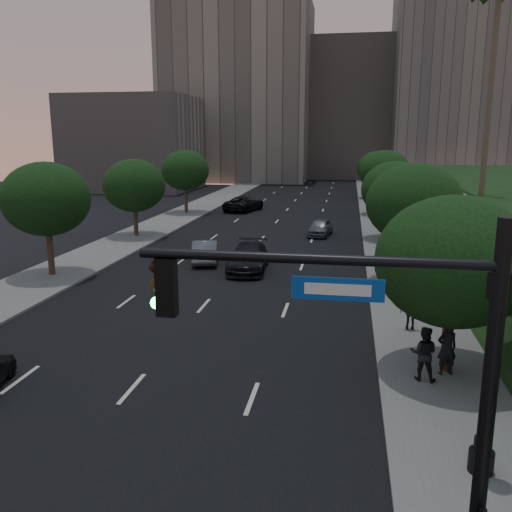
% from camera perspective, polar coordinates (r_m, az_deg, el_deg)
% --- Properties ---
extents(ground, '(160.00, 160.00, 0.00)m').
position_cam_1_polar(ground, '(14.85, -20.84, -21.48)').
color(ground, black).
rests_on(ground, ground).
extents(road_surface, '(16.00, 140.00, 0.02)m').
position_cam_1_polar(road_surface, '(41.79, 0.22, 1.34)').
color(road_surface, black).
rests_on(road_surface, ground).
extents(sidewalk_right, '(4.50, 140.00, 0.15)m').
position_cam_1_polar(sidewalk_right, '(41.37, 14.36, 0.92)').
color(sidewalk_right, slate).
rests_on(sidewalk_right, ground).
extents(sidewalk_left, '(4.50, 140.00, 0.15)m').
position_cam_1_polar(sidewalk_left, '(44.60, -12.89, 1.82)').
color(sidewalk_left, slate).
rests_on(sidewalk_left, ground).
extents(parapet_wall, '(0.35, 90.00, 0.70)m').
position_cam_1_polar(parapet_wall, '(39.20, 19.69, 6.29)').
color(parapet_wall, slate).
rests_on(parapet_wall, embankment).
extents(office_block_left, '(26.00, 20.00, 32.00)m').
position_cam_1_polar(office_block_left, '(104.82, -1.80, 16.83)').
color(office_block_left, gray).
rests_on(office_block_left, ground).
extents(office_block_mid, '(22.00, 18.00, 26.00)m').
position_cam_1_polar(office_block_mid, '(112.54, 9.66, 14.84)').
color(office_block_mid, gray).
rests_on(office_block_mid, ground).
extents(office_block_right, '(20.00, 22.00, 36.00)m').
position_cam_1_polar(office_block_right, '(108.27, 19.75, 17.06)').
color(office_block_right, slate).
rests_on(office_block_right, ground).
extents(office_block_filler, '(18.00, 16.00, 14.00)m').
position_cam_1_polar(office_block_filler, '(86.86, -12.69, 11.49)').
color(office_block_filler, gray).
rests_on(office_block_filler, ground).
extents(tree_right_a, '(5.20, 5.20, 6.24)m').
position_cam_1_polar(tree_right_a, '(19.21, 20.07, -0.54)').
color(tree_right_a, '#38281C').
rests_on(tree_right_a, ground).
extents(tree_right_b, '(5.20, 5.20, 6.74)m').
position_cam_1_polar(tree_right_b, '(30.85, 16.30, 5.33)').
color(tree_right_b, '#38281C').
rests_on(tree_right_b, ground).
extents(tree_right_c, '(5.20, 5.20, 6.24)m').
position_cam_1_polar(tree_right_c, '(43.77, 14.41, 6.77)').
color(tree_right_c, '#38281C').
rests_on(tree_right_c, ground).
extents(tree_right_d, '(5.20, 5.20, 6.74)m').
position_cam_1_polar(tree_right_d, '(57.65, 13.38, 8.61)').
color(tree_right_d, '#38281C').
rests_on(tree_right_d, ground).
extents(tree_right_e, '(5.20, 5.20, 6.24)m').
position_cam_1_polar(tree_right_e, '(72.63, 12.66, 8.99)').
color(tree_right_e, '#38281C').
rests_on(tree_right_e, ground).
extents(tree_left_b, '(5.00, 5.00, 6.71)m').
position_cam_1_polar(tree_left_b, '(33.35, -21.23, 5.60)').
color(tree_left_b, '#38281C').
rests_on(tree_left_b, ground).
extents(tree_left_c, '(5.00, 5.00, 6.34)m').
position_cam_1_polar(tree_left_c, '(44.98, -12.72, 7.24)').
color(tree_left_c, '#38281C').
rests_on(tree_left_c, ground).
extents(tree_left_d, '(5.00, 5.00, 6.71)m').
position_cam_1_polar(tree_left_d, '(58.11, -7.46, 8.93)').
color(tree_left_d, '#38281C').
rests_on(tree_left_d, ground).
extents(traffic_signal_mast, '(5.68, 0.56, 7.00)m').
position_cam_1_polar(traffic_signal_mast, '(9.17, 16.03, -16.92)').
color(traffic_signal_mast, black).
rests_on(traffic_signal_mast, ground).
extents(street_lamp, '(0.64, 0.64, 5.62)m').
position_cam_1_polar(street_lamp, '(14.01, 23.36, -11.55)').
color(street_lamp, black).
rests_on(street_lamp, ground).
extents(sedan_mid_left, '(2.53, 4.77, 1.49)m').
position_cam_1_polar(sedan_mid_left, '(35.65, -5.36, 0.54)').
color(sedan_mid_left, '#54575C').
rests_on(sedan_mid_left, ground).
extents(sedan_far_left, '(4.12, 6.38, 1.64)m').
position_cam_1_polar(sedan_far_left, '(59.96, -1.27, 5.53)').
color(sedan_far_left, black).
rests_on(sedan_far_left, ground).
extents(sedan_near_right, '(2.58, 5.63, 1.60)m').
position_cam_1_polar(sedan_near_right, '(33.24, -0.83, -0.19)').
color(sedan_near_right, black).
rests_on(sedan_near_right, ground).
extents(sedan_far_right, '(2.20, 4.32, 1.41)m').
position_cam_1_polar(sedan_far_right, '(45.26, 6.78, 3.01)').
color(sedan_far_right, slate).
rests_on(sedan_far_right, ground).
extents(pedestrian_a, '(0.78, 0.61, 1.88)m').
position_cam_1_polar(pedestrian_a, '(19.67, 19.45, -9.13)').
color(pedestrian_a, black).
rests_on(pedestrian_a, sidewalk_right).
extents(pedestrian_b, '(1.03, 0.87, 1.85)m').
position_cam_1_polar(pedestrian_b, '(19.02, 17.24, -9.77)').
color(pedestrian_b, black).
rests_on(pedestrian_b, sidewalk_right).
extents(pedestrian_c, '(0.90, 0.39, 1.52)m').
position_cam_1_polar(pedestrian_c, '(23.65, 16.02, -5.70)').
color(pedestrian_c, black).
rests_on(pedestrian_c, sidewalk_right).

